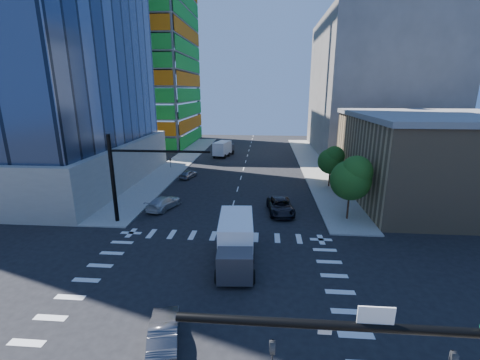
{
  "coord_description": "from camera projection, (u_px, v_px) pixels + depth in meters",
  "views": [
    {
      "loc": [
        3.7,
        -18.41,
        13.22
      ],
      "look_at": [
        1.6,
        8.0,
        5.81
      ],
      "focal_mm": 24.0,
      "sensor_mm": 36.0,
      "label": 1
    }
  ],
  "objects": [
    {
      "name": "car_sb_cross",
      "position": [
        164.0,
        332.0,
        17.19
      ],
      "size": [
        2.48,
        4.56,
        1.43
      ],
      "primitive_type": "imported",
      "rotation": [
        0.0,
        0.0,
        3.38
      ],
      "color": "#46464A",
      "rests_on": "ground"
    },
    {
      "name": "tree_north",
      "position": [
        332.0,
        160.0,
        44.32
      ],
      "size": [
        3.54,
        3.52,
        5.78
      ],
      "color": "#382316",
      "rests_on": "sidewalk_ne"
    },
    {
      "name": "car_sb_near",
      "position": [
        164.0,
        203.0,
        37.04
      ],
      "size": [
        3.5,
        5.44,
        1.47
      ],
      "primitive_type": "imported",
      "rotation": [
        0.0,
        0.0,
        2.83
      ],
      "color": "silver",
      "rests_on": "ground"
    },
    {
      "name": "signal_mast_nw",
      "position": [
        127.0,
        171.0,
        31.84
      ],
      "size": [
        10.2,
        0.4,
        9.0
      ],
      "color": "black",
      "rests_on": "sidewalk_nw"
    },
    {
      "name": "box_truck_near",
      "position": [
        236.0,
        246.0,
        24.88
      ],
      "size": [
        3.3,
        6.86,
        3.51
      ],
      "rotation": [
        0.0,
        0.0,
        0.07
      ],
      "color": "black",
      "rests_on": "ground"
    },
    {
      "name": "construction_building",
      "position": [
        137.0,
        41.0,
        76.43
      ],
      "size": [
        25.16,
        34.5,
        70.6
      ],
      "color": "slate",
      "rests_on": "ground"
    },
    {
      "name": "sidewalk_nw",
      "position": [
        179.0,
        162.0,
        60.85
      ],
      "size": [
        5.0,
        60.0,
        0.15
      ],
      "primitive_type": "cube",
      "color": "gray",
      "rests_on": "ground"
    },
    {
      "name": "commercial_building",
      "position": [
        439.0,
        157.0,
        39.29
      ],
      "size": [
        20.5,
        22.5,
        10.6
      ],
      "color": "#8C7251",
      "rests_on": "ground"
    },
    {
      "name": "sidewalk_ne",
      "position": [
        313.0,
        165.0,
        58.94
      ],
      "size": [
        5.0,
        60.0,
        0.15
      ],
      "primitive_type": "cube",
      "color": "gray",
      "rests_on": "ground"
    },
    {
      "name": "road_markings",
      "position": [
        207.0,
        295.0,
        21.51
      ],
      "size": [
        20.0,
        20.0,
        0.01
      ],
      "primitive_type": "cube",
      "color": "silver",
      "rests_on": "ground"
    },
    {
      "name": "car_sb_mid",
      "position": [
        188.0,
        174.0,
        50.13
      ],
      "size": [
        2.43,
        4.05,
        1.29
      ],
      "primitive_type": "imported",
      "rotation": [
        0.0,
        0.0,
        2.89
      ],
      "color": "#929398",
      "rests_on": "ground"
    },
    {
      "name": "car_nb_far",
      "position": [
        280.0,
        206.0,
        35.71
      ],
      "size": [
        3.21,
        5.93,
        1.58
      ],
      "primitive_type": "imported",
      "rotation": [
        0.0,
        0.0,
        0.11
      ],
      "color": "black",
      "rests_on": "ground"
    },
    {
      "name": "tree_south",
      "position": [
        352.0,
        177.0,
        32.63
      ],
      "size": [
        4.16,
        4.16,
        6.82
      ],
      "color": "#382316",
      "rests_on": "sidewalk_ne"
    },
    {
      "name": "ground",
      "position": [
        207.0,
        295.0,
        21.51
      ],
      "size": [
        160.0,
        160.0,
        0.0
      ],
      "primitive_type": "plane",
      "color": "black",
      "rests_on": "ground"
    },
    {
      "name": "box_truck_far",
      "position": [
        224.0,
        149.0,
        66.72
      ],
      "size": [
        3.91,
        6.44,
        3.15
      ],
      "rotation": [
        0.0,
        0.0,
        2.9
      ],
      "color": "black",
      "rests_on": "ground"
    },
    {
      "name": "bg_building_ne",
      "position": [
        376.0,
        87.0,
        68.49
      ],
      "size": [
        24.0,
        30.0,
        28.0
      ],
      "primitive_type": "cube",
      "color": "slate",
      "rests_on": "ground"
    }
  ]
}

